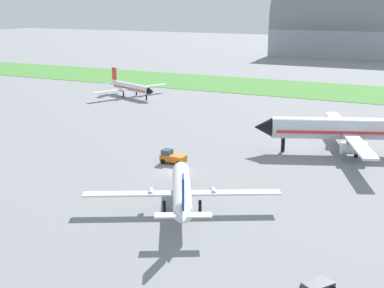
# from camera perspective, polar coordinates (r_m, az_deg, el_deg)

# --- Properties ---
(ground_plane) EXTENTS (600.00, 600.00, 0.00)m
(ground_plane) POSITION_cam_1_polar(r_m,az_deg,el_deg) (73.68, -1.70, -2.97)
(ground_plane) COLOR gray
(grass_taxiway_strip) EXTENTS (360.00, 28.00, 0.08)m
(grass_taxiway_strip) POSITION_cam_1_polar(r_m,az_deg,el_deg) (144.89, 12.55, 5.68)
(grass_taxiway_strip) COLOR #478438
(grass_taxiway_strip) RESTS_ON ground_plane
(airplane_taxiing_turboprop) EXTENTS (17.58, 20.26, 6.44)m
(airplane_taxiing_turboprop) POSITION_cam_1_polar(r_m,az_deg,el_deg) (132.04, -6.52, 6.07)
(airplane_taxiing_turboprop) COLOR white
(airplane_taxiing_turboprop) RESTS_ON ground_plane
(airplane_foreground_turboprop) EXTENTS (20.17, 17.55, 6.61)m
(airplane_foreground_turboprop) POSITION_cam_1_polar(r_m,az_deg,el_deg) (59.56, -1.08, -4.95)
(airplane_foreground_turboprop) COLOR white
(airplane_foreground_turboprop) RESTS_ON ground_plane
(airplane_midfield_jet) EXTENTS (27.87, 28.06, 10.38)m
(airplane_midfield_jet) POSITION_cam_1_polar(r_m,az_deg,el_deg) (85.30, 16.30, 1.54)
(airplane_midfield_jet) COLOR silver
(airplane_midfield_jet) RESTS_ON ground_plane
(baggage_cart_near_gate) EXTENTS (2.78, 2.95, 0.90)m
(baggage_cart_near_gate) POSITION_cam_1_polar(r_m,az_deg,el_deg) (45.59, 13.32, -14.58)
(baggage_cart_near_gate) COLOR #2D333D
(baggage_cart_near_gate) RESTS_ON ground_plane
(pushback_tug_midfield) EXTENTS (3.61, 2.07, 1.95)m
(pushback_tug_midfield) POSITION_cam_1_polar(r_m,az_deg,el_deg) (77.25, -2.13, -1.40)
(pushback_tug_midfield) COLOR orange
(pushback_tug_midfield) RESTS_ON ground_plane
(hangar_distant) EXTENTS (52.70, 25.34, 29.07)m
(hangar_distant) POSITION_cam_1_polar(r_m,az_deg,el_deg) (235.54, 15.32, 12.23)
(hangar_distant) COLOR #9399A3
(hangar_distant) RESTS_ON ground_plane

